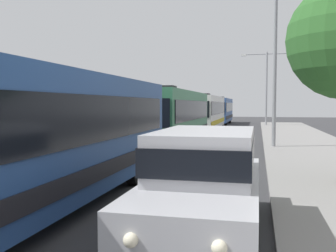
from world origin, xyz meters
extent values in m
cube|color=#284C8C|center=(-1.30, 13.28, 1.70)|extent=(2.50, 11.95, 2.70)
cube|color=black|center=(-0.03, 13.28, 2.05)|extent=(0.04, 10.99, 1.00)
cube|color=black|center=(-0.02, 13.28, 0.90)|extent=(0.03, 11.35, 0.36)
cylinder|color=black|center=(-0.20, 16.57, 0.50)|extent=(0.28, 1.00, 1.00)
cylinder|color=black|center=(-2.40, 16.57, 0.50)|extent=(0.28, 1.00, 1.00)
cube|color=#33724C|center=(-1.30, 26.30, 1.70)|extent=(2.50, 10.69, 2.70)
cube|color=black|center=(-0.03, 26.30, 2.05)|extent=(0.04, 9.83, 1.00)
cube|color=black|center=(-2.57, 26.30, 2.05)|extent=(0.04, 9.83, 1.00)
cube|color=black|center=(-1.30, 20.93, 2.00)|extent=(2.30, 0.04, 1.20)
cube|color=black|center=(-0.02, 26.30, 0.90)|extent=(0.03, 10.15, 0.36)
cube|color=black|center=(-1.30, 23.09, 3.13)|extent=(1.75, 0.90, 0.16)
cylinder|color=black|center=(-0.20, 22.98, 0.50)|extent=(0.28, 1.00, 1.00)
cylinder|color=black|center=(-2.40, 22.98, 0.50)|extent=(0.28, 1.00, 1.00)
cylinder|color=black|center=(-0.20, 29.24, 0.50)|extent=(0.28, 1.00, 1.00)
cylinder|color=black|center=(-2.40, 29.24, 0.50)|extent=(0.28, 1.00, 1.00)
cube|color=silver|center=(-1.30, 39.23, 1.70)|extent=(2.50, 11.36, 2.70)
cube|color=black|center=(-0.03, 39.23, 2.05)|extent=(0.04, 10.45, 1.00)
cube|color=black|center=(-2.57, 39.23, 2.05)|extent=(0.04, 10.45, 1.00)
cube|color=black|center=(-1.30, 33.52, 2.00)|extent=(2.30, 0.04, 1.20)
cube|color=gold|center=(-0.02, 39.23, 0.90)|extent=(0.03, 10.79, 0.36)
cube|color=black|center=(-1.30, 35.82, 3.13)|extent=(1.75, 0.90, 0.16)
cylinder|color=black|center=(-0.20, 35.70, 0.50)|extent=(0.28, 1.00, 1.00)
cylinder|color=black|center=(-2.40, 35.70, 0.50)|extent=(0.28, 1.00, 1.00)
cylinder|color=black|center=(-0.20, 42.35, 0.50)|extent=(0.28, 1.00, 1.00)
cylinder|color=black|center=(-2.40, 42.35, 0.50)|extent=(0.28, 1.00, 1.00)
cube|color=#284C8C|center=(-1.30, 51.96, 1.70)|extent=(2.50, 10.83, 2.70)
cube|color=black|center=(-0.03, 51.96, 2.05)|extent=(0.04, 9.97, 1.00)
cube|color=black|center=(-2.57, 51.96, 2.05)|extent=(0.04, 9.97, 1.00)
cube|color=black|center=(-1.30, 46.52, 2.00)|extent=(2.30, 0.04, 1.20)
cube|color=black|center=(-0.02, 51.96, 0.90)|extent=(0.03, 10.29, 0.36)
cube|color=black|center=(-1.30, 48.71, 3.13)|extent=(1.75, 0.90, 0.16)
cylinder|color=black|center=(-0.20, 48.60, 0.50)|extent=(0.28, 1.00, 1.00)
cylinder|color=black|center=(-2.40, 48.60, 0.50)|extent=(0.28, 1.00, 1.00)
cylinder|color=black|center=(-0.20, 54.94, 0.50)|extent=(0.28, 1.00, 1.00)
cylinder|color=black|center=(-2.40, 54.94, 0.50)|extent=(0.28, 1.00, 1.00)
cube|color=#B7B7BC|center=(2.40, 12.58, 0.70)|extent=(1.84, 4.99, 0.80)
cube|color=#B7B7BC|center=(2.40, 12.73, 1.50)|extent=(1.62, 2.89, 0.80)
cube|color=black|center=(2.40, 12.73, 1.50)|extent=(1.66, 2.99, 0.44)
sphere|color=#F9EFCC|center=(1.89, 10.07, 0.80)|extent=(0.18, 0.18, 0.18)
sphere|color=#F9EFCC|center=(2.91, 10.07, 0.80)|extent=(0.18, 0.18, 0.18)
cylinder|color=black|center=(1.58, 11.03, 0.35)|extent=(0.22, 0.70, 0.70)
cylinder|color=black|center=(1.58, 14.13, 0.35)|extent=(0.22, 0.70, 0.70)
cylinder|color=black|center=(3.22, 14.13, 0.35)|extent=(0.22, 0.70, 0.70)
cube|color=black|center=(-4.60, 54.68, 1.45)|extent=(2.30, 1.80, 2.20)
cube|color=#333338|center=(-4.60, 58.70, 1.80)|extent=(2.35, 6.23, 2.70)
cube|color=black|center=(-4.60, 53.76, 1.75)|extent=(2.07, 0.04, 0.90)
cylinder|color=black|center=(-5.63, 54.68, 0.45)|extent=(0.26, 0.90, 0.90)
cylinder|color=black|center=(-3.57, 54.68, 0.45)|extent=(0.26, 0.90, 0.90)
cylinder|color=black|center=(-5.63, 60.00, 0.45)|extent=(0.26, 0.90, 0.90)
cylinder|color=black|center=(-3.57, 60.00, 0.45)|extent=(0.26, 0.90, 0.90)
cylinder|color=gray|center=(4.10, 26.82, 4.53)|extent=(0.20, 0.20, 8.77)
cylinder|color=gray|center=(4.10, 48.42, 4.03)|extent=(0.20, 0.20, 7.76)
cylinder|color=gray|center=(2.88, 48.42, 7.71)|extent=(2.44, 0.10, 0.10)
cube|color=silver|center=(1.66, 48.42, 7.63)|extent=(0.56, 0.28, 0.16)
cylinder|color=gray|center=(5.32, 48.42, 7.71)|extent=(2.44, 0.10, 0.10)
cube|color=silver|center=(6.54, 48.42, 7.63)|extent=(0.56, 0.28, 0.16)
camera|label=1|loc=(3.30, 5.97, 2.36)|focal=41.04mm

